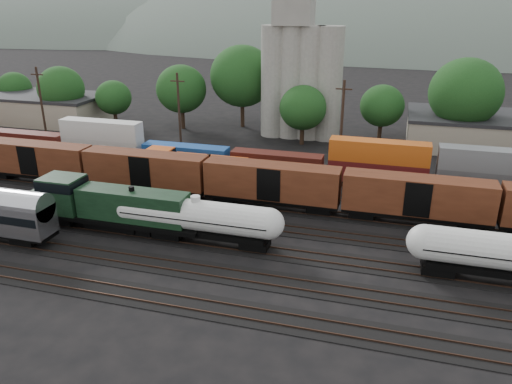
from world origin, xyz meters
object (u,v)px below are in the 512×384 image
(tank_car_a, at_px, (196,217))
(orange_locomotive, at_px, (189,166))
(grain_silo, at_px, (300,69))
(green_locomotive, at_px, (104,204))

(tank_car_a, height_order, orange_locomotive, tank_car_a)
(tank_car_a, bearing_deg, grain_silo, 87.72)
(tank_car_a, height_order, grain_silo, grain_silo)
(grain_silo, bearing_deg, green_locomotive, -105.79)
(green_locomotive, relative_size, tank_car_a, 1.09)
(green_locomotive, height_order, orange_locomotive, green_locomotive)
(green_locomotive, distance_m, grain_silo, 43.43)
(green_locomotive, height_order, tank_car_a, green_locomotive)
(orange_locomotive, distance_m, grain_silo, 28.86)
(orange_locomotive, xyz_separation_m, grain_silo, (8.75, 26.00, 8.96))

